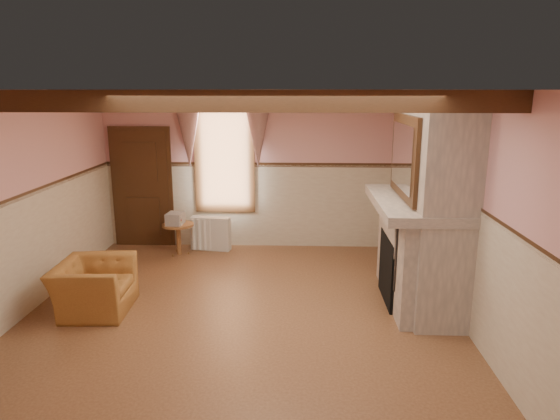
{
  "coord_description": "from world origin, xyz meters",
  "views": [
    {
      "loc": [
        0.73,
        -5.79,
        2.8
      ],
      "look_at": [
        0.47,
        0.8,
        1.2
      ],
      "focal_mm": 32.0,
      "sensor_mm": 36.0,
      "label": 1
    }
  ],
  "objects_px": {
    "bowl": "(420,199)",
    "oil_lamp": "(409,182)",
    "radiator": "(211,233)",
    "side_table": "(179,239)",
    "mantel_clock": "(405,181)",
    "armchair": "(94,287)"
  },
  "relations": [
    {
      "from": "bowl",
      "to": "oil_lamp",
      "type": "bearing_deg",
      "value": 90.0
    },
    {
      "from": "radiator",
      "to": "oil_lamp",
      "type": "height_order",
      "value": "oil_lamp"
    },
    {
      "from": "bowl",
      "to": "oil_lamp",
      "type": "relative_size",
      "value": 1.27
    },
    {
      "from": "side_table",
      "to": "oil_lamp",
      "type": "relative_size",
      "value": 1.96
    },
    {
      "from": "oil_lamp",
      "to": "mantel_clock",
      "type": "bearing_deg",
      "value": 90.0
    },
    {
      "from": "armchair",
      "to": "bowl",
      "type": "distance_m",
      "value": 4.31
    },
    {
      "from": "armchair",
      "to": "mantel_clock",
      "type": "distance_m",
      "value": 4.47
    },
    {
      "from": "bowl",
      "to": "mantel_clock",
      "type": "distance_m",
      "value": 0.93
    },
    {
      "from": "armchair",
      "to": "side_table",
      "type": "relative_size",
      "value": 1.83
    },
    {
      "from": "side_table",
      "to": "radiator",
      "type": "height_order",
      "value": "radiator"
    },
    {
      "from": "bowl",
      "to": "oil_lamp",
      "type": "distance_m",
      "value": 0.69
    },
    {
      "from": "armchair",
      "to": "bowl",
      "type": "relative_size",
      "value": 2.83
    },
    {
      "from": "oil_lamp",
      "to": "radiator",
      "type": "bearing_deg",
      "value": 151.99
    },
    {
      "from": "armchair",
      "to": "radiator",
      "type": "relative_size",
      "value": 1.44
    },
    {
      "from": "side_table",
      "to": "radiator",
      "type": "relative_size",
      "value": 0.79
    },
    {
      "from": "side_table",
      "to": "bowl",
      "type": "distance_m",
      "value": 4.31
    },
    {
      "from": "bowl",
      "to": "side_table",
      "type": "bearing_deg",
      "value": 150.33
    },
    {
      "from": "armchair",
      "to": "radiator",
      "type": "xyz_separation_m",
      "value": [
        1.06,
        2.58,
        -0.03
      ]
    },
    {
      "from": "oil_lamp",
      "to": "armchair",
      "type": "bearing_deg",
      "value": -167.28
    },
    {
      "from": "oil_lamp",
      "to": "bowl",
      "type": "bearing_deg",
      "value": -90.0
    },
    {
      "from": "armchair",
      "to": "mantel_clock",
      "type": "xyz_separation_m",
      "value": [
        4.15,
        1.18,
        1.19
      ]
    },
    {
      "from": "radiator",
      "to": "mantel_clock",
      "type": "bearing_deg",
      "value": -16.13
    }
  ]
}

